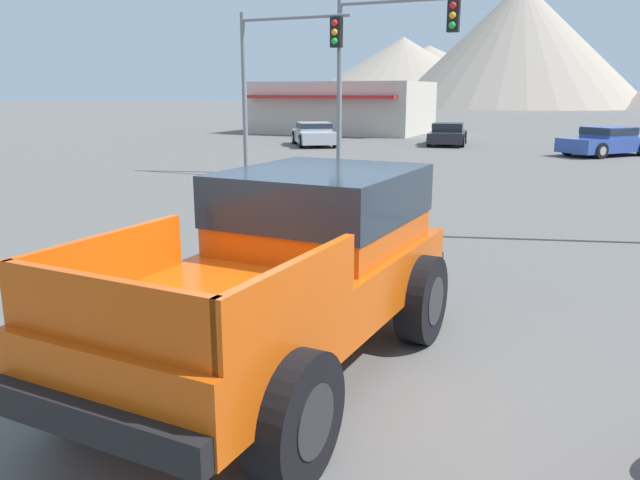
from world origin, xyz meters
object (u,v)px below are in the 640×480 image
(parked_car_dark, at_px, (448,134))
(traffic_light_main, at_px, (387,51))
(parked_car_blue, at_px, (607,141))
(traffic_light_crosswalk, at_px, (284,61))
(orange_pickup_truck, at_px, (297,258))
(parked_car_silver, at_px, (314,134))

(parked_car_dark, xyz_separation_m, traffic_light_main, (1.04, -14.17, 3.39))
(parked_car_blue, xyz_separation_m, traffic_light_crosswalk, (-10.04, -11.54, 3.09))
(orange_pickup_truck, relative_size, parked_car_dark, 1.18)
(orange_pickup_truck, distance_m, traffic_light_main, 14.28)
(orange_pickup_truck, relative_size, traffic_light_main, 0.90)
(parked_car_silver, bearing_deg, parked_car_dark, 173.20)
(orange_pickup_truck, bearing_deg, traffic_light_main, 107.38)
(parked_car_dark, distance_m, parked_car_silver, 7.08)
(parked_car_silver, xyz_separation_m, traffic_light_crosswalk, (3.92, -11.21, 3.12))
(parked_car_dark, relative_size, traffic_light_main, 0.76)
(traffic_light_crosswalk, bearing_deg, parked_car_dark, 80.49)
(orange_pickup_truck, bearing_deg, parked_car_blue, 86.02)
(parked_car_dark, xyz_separation_m, traffic_light_crosswalk, (-2.41, -14.37, 3.14))
(parked_car_silver, xyz_separation_m, traffic_light_main, (7.36, -11.01, 3.36))
(orange_pickup_truck, bearing_deg, parked_car_silver, 116.99)
(parked_car_dark, relative_size, traffic_light_crosswalk, 0.81)
(orange_pickup_truck, xyz_separation_m, parked_car_blue, (3.21, 24.91, -0.47))
(orange_pickup_truck, distance_m, parked_car_blue, 25.12)
(parked_car_silver, distance_m, parked_car_blue, 13.97)
(orange_pickup_truck, height_order, parked_car_blue, orange_pickup_truck)
(orange_pickup_truck, xyz_separation_m, traffic_light_main, (-3.39, 13.57, 2.86))
(orange_pickup_truck, xyz_separation_m, parked_car_dark, (-4.43, 27.75, -0.52))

